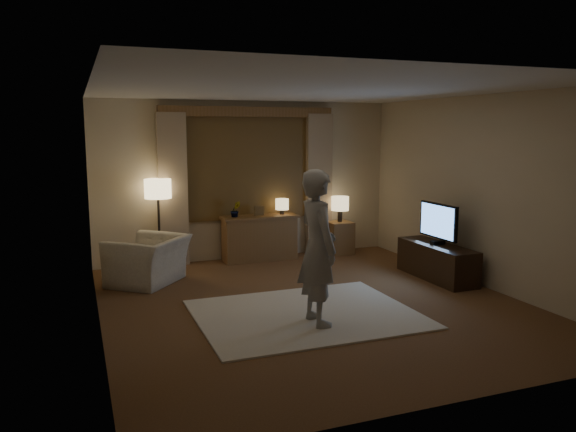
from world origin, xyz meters
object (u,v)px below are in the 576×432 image
sideboard (259,239)px  side_table (340,238)px  armchair (148,260)px  person (318,247)px  tv_stand (437,261)px

sideboard → side_table: size_ratio=2.14×
armchair → sideboard: bearing=152.5°
armchair → person: person is taller
person → sideboard: bearing=-8.2°
armchair → person: (1.53, -2.39, 0.54)m
side_table → armchair: bearing=-167.1°
armchair → person: size_ratio=0.59×
sideboard → side_table: sideboard is taller
sideboard → armchair: (-1.89, -0.81, -0.02)m
armchair → tv_stand: size_ratio=0.72×
sideboard → armchair: size_ratio=1.19×
sideboard → tv_stand: 2.88m
armchair → side_table: bearing=142.1°
tv_stand → person: (-2.40, -1.16, 0.62)m
side_table → person: (-1.81, -3.15, 0.59)m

